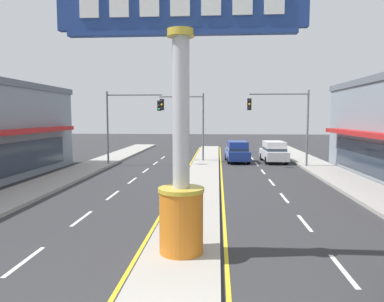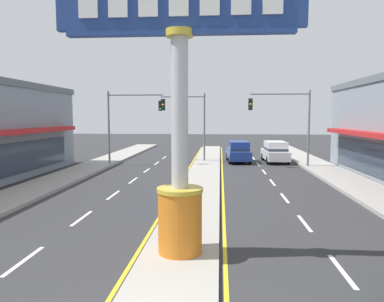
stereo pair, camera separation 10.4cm
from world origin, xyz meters
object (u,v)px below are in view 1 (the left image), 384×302
traffic_light_left_side (128,115)px  suv_far_right_lane (237,151)px  suv_near_left_lane (274,151)px  traffic_light_right_side (285,115)px  district_sign (181,114)px  traffic_light_median_far (187,116)px

traffic_light_left_side → suv_far_right_lane: 10.25m
suv_far_right_lane → suv_near_left_lane: bearing=1.2°
traffic_light_left_side → traffic_light_right_side: bearing=-1.8°
district_sign → traffic_light_left_side: bearing=108.1°
suv_far_right_lane → traffic_light_left_side: bearing=-161.0°
traffic_light_left_side → traffic_light_right_side: size_ratio=1.00×
traffic_light_right_side → traffic_light_left_side: bearing=178.2°
traffic_light_median_far → suv_far_right_lane: (4.58, 0.16, -3.21)m
district_sign → traffic_light_right_side: size_ratio=1.29×
district_sign → suv_near_left_lane: (6.10, 22.72, -3.23)m
district_sign → suv_near_left_lane: 23.75m
suv_far_right_lane → suv_near_left_lane: same height
traffic_light_left_side → suv_far_right_lane: bearing=19.0°
traffic_light_median_far → suv_near_left_lane: 8.51m
district_sign → traffic_light_left_side: district_sign is taller
traffic_light_right_side → suv_near_left_lane: (-0.28, 3.63, -3.26)m
district_sign → traffic_light_left_side: 20.50m
traffic_light_left_side → traffic_light_median_far: 5.50m
suv_far_right_lane → district_sign: bearing=-97.1°
traffic_light_left_side → suv_near_left_lane: (12.48, 3.24, -3.26)m
traffic_light_left_side → traffic_light_median_far: size_ratio=1.00×
suv_far_right_lane → suv_near_left_lane: 3.30m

